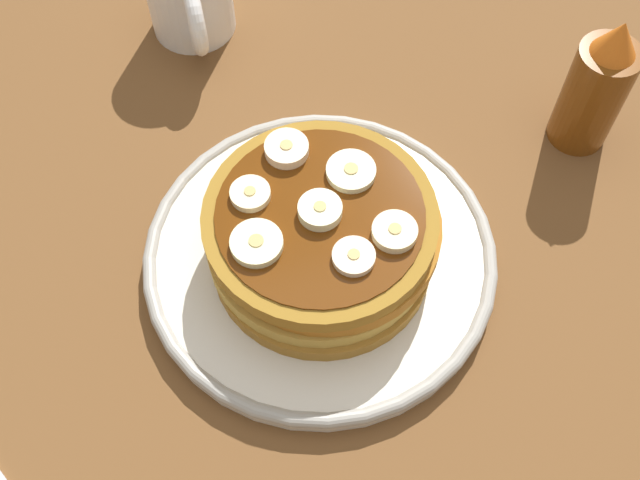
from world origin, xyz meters
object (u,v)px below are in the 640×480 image
pancake_stack (322,238)px  banana_slice_4 (354,257)px  syrup_bottle (596,89)px  banana_slice_6 (257,244)px  banana_slice_2 (250,194)px  plate (320,256)px  banana_slice_5 (287,149)px  banana_slice_0 (325,210)px  banana_slice_3 (351,172)px  banana_slice_1 (394,232)px

pancake_stack → banana_slice_4: size_ratio=5.94×
pancake_stack → syrup_bottle: size_ratio=1.38×
pancake_stack → banana_slice_6: size_ratio=4.81×
banana_slice_2 → plate: bearing=60.1°
banana_slice_5 → banana_slice_0: bearing=14.4°
banana_slice_0 → banana_slice_3: banana_slice_0 is taller
plate → banana_slice_0: banana_slice_0 is taller
banana_slice_0 → banana_slice_1: banana_slice_0 is taller
plate → syrup_bottle: 25.40cm
pancake_stack → banana_slice_6: bearing=-77.0°
plate → banana_slice_1: (2.81, 4.47, 6.40)cm
banana_slice_5 → syrup_bottle: bearing=93.3°
plate → banana_slice_4: 7.57cm
banana_slice_6 → banana_slice_2: bearing=175.1°
banana_slice_0 → banana_slice_3: size_ratio=0.86×
banana_slice_0 → syrup_bottle: size_ratio=0.24×
banana_slice_0 → syrup_bottle: (-7.14, 23.61, -1.88)cm
syrup_bottle → banana_slice_6: bearing=-73.4°
banana_slice_1 → banana_slice_5: size_ratio=0.97×
banana_slice_4 → banana_slice_5: size_ratio=0.91×
pancake_stack → banana_slice_3: size_ratio=4.86×
banana_slice_1 → banana_slice_6: same height
pancake_stack → banana_slice_3: (-3.11, 2.85, 2.98)cm
plate → banana_slice_5: bearing=-168.9°
banana_slice_4 → pancake_stack: bearing=-160.3°
banana_slice_0 → banana_slice_1: bearing=56.5°
banana_slice_2 → banana_slice_5: size_ratio=0.89×
banana_slice_0 → banana_slice_2: banana_slice_0 is taller
plate → pancake_stack: bearing=7.8°
banana_slice_6 → banana_slice_5: bearing=153.1°
banana_slice_1 → syrup_bottle: syrup_bottle is taller
plate → banana_slice_3: (-2.72, 2.90, 6.33)cm
banana_slice_3 → banana_slice_6: size_ratio=0.99×
banana_slice_3 → banana_slice_4: size_ratio=1.22×
banana_slice_0 → banana_slice_4: bearing=14.0°
banana_slice_5 → banana_slice_2: bearing=-46.4°
banana_slice_4 → banana_slice_5: 9.87cm
banana_slice_1 → banana_slice_4: banana_slice_1 is taller
banana_slice_2 → banana_slice_6: 4.01cm
banana_slice_2 → banana_slice_3: (-0.21, 7.26, -0.02)cm
banana_slice_0 → plate: bearing=-103.5°
pancake_stack → banana_slice_5: (-6.00, -1.15, 3.12)cm
banana_slice_1 → banana_slice_3: (-5.53, -1.56, -0.07)cm
plate → banana_slice_2: (-2.51, -4.36, 6.34)cm
banana_slice_1 → banana_slice_2: (-5.31, -8.82, -0.06)cm
syrup_bottle → banana_slice_3: bearing=-78.4°
banana_slice_4 → banana_slice_6: size_ratio=0.81×
plate → banana_slice_2: bearing=-119.9°
banana_slice_1 → banana_slice_6: size_ratio=0.87×
banana_slice_4 → banana_slice_0: bearing=-166.0°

